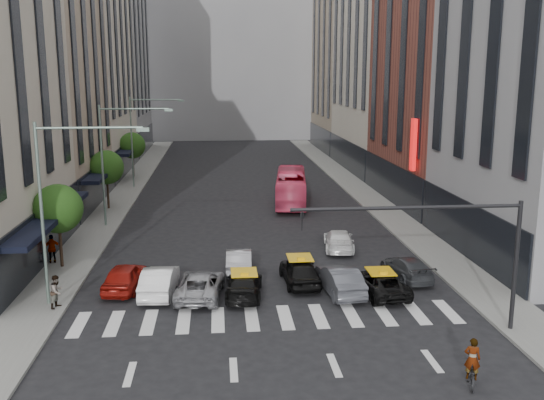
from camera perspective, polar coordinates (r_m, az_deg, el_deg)
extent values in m
plane|color=black|center=(27.91, 0.36, -12.21)|extent=(160.00, 160.00, 0.00)
cube|color=slate|center=(57.24, -14.14, 0.06)|extent=(3.00, 96.00, 0.15)
cube|color=slate|center=(58.22, 8.82, 0.47)|extent=(3.00, 96.00, 0.15)
cube|color=tan|center=(55.33, -20.85, 11.70)|extent=(8.00, 16.00, 24.00)
cube|color=beige|center=(73.15, -17.34, 16.48)|extent=(8.00, 20.00, 36.00)
cube|color=gray|center=(91.62, -14.72, 13.69)|extent=(8.00, 18.00, 30.00)
cube|color=brown|center=(55.91, 15.63, 13.05)|extent=(8.00, 18.00, 26.00)
cube|color=tan|center=(92.50, 7.18, 13.33)|extent=(8.00, 18.00, 28.00)
cube|color=gray|center=(110.61, -4.02, 15.20)|extent=(30.00, 10.00, 36.00)
cylinder|color=black|center=(37.84, -19.30, -3.63)|extent=(0.18, 0.18, 3.15)
sphere|color=#1B4012|center=(37.39, -19.50, -0.77)|extent=(2.88, 2.88, 2.88)
cylinder|color=black|center=(53.10, -15.20, 0.92)|extent=(0.18, 0.18, 3.15)
sphere|color=#1B4012|center=(52.79, -15.31, 2.98)|extent=(2.88, 2.88, 2.88)
cylinder|color=black|center=(68.70, -12.95, 3.43)|extent=(0.18, 0.18, 3.15)
sphere|color=#1B4012|center=(68.46, -13.02, 5.03)|extent=(2.88, 2.88, 2.88)
cylinder|color=gray|center=(31.32, -20.84, -1.35)|extent=(0.16, 0.16, 9.00)
cylinder|color=gray|center=(30.10, -16.82, 6.52)|extent=(5.00, 0.12, 0.12)
cube|color=gray|center=(29.71, -12.05, 6.51)|extent=(0.60, 0.25, 0.18)
cylinder|color=gray|center=(46.66, -15.67, 3.09)|extent=(0.16, 0.16, 9.00)
cylinder|color=gray|center=(45.85, -12.86, 8.37)|extent=(5.00, 0.12, 0.12)
cube|color=gray|center=(45.60, -9.70, 8.35)|extent=(0.60, 0.25, 0.18)
cylinder|color=gray|center=(62.33, -13.06, 5.31)|extent=(0.16, 0.16, 9.00)
cylinder|color=gray|center=(61.73, -10.91, 9.25)|extent=(5.00, 0.12, 0.12)
cube|color=gray|center=(61.54, -8.56, 9.23)|extent=(0.60, 0.25, 0.18)
cylinder|color=black|center=(28.85, 21.94, -5.92)|extent=(0.20, 0.20, 6.00)
cylinder|color=black|center=(26.25, 12.64, -0.71)|extent=(10.00, 0.16, 0.16)
imported|color=black|center=(25.36, 2.85, -2.03)|extent=(0.13, 0.16, 0.80)
cube|color=red|center=(48.12, 13.17, 5.09)|extent=(0.30, 0.70, 4.00)
imported|color=maroon|center=(33.55, -13.67, -7.01)|extent=(2.22, 4.47, 1.46)
imported|color=white|center=(32.48, -10.55, -7.48)|extent=(1.86, 4.62, 1.49)
imported|color=#9E9FA4|center=(31.84, -6.75, -7.90)|extent=(2.73, 5.02, 1.34)
imported|color=black|center=(31.72, -2.64, -7.96)|extent=(2.21, 4.57, 1.28)
imported|color=black|center=(33.45, 2.62, -6.70)|extent=(2.02, 4.51, 1.51)
imported|color=#494A51|center=(32.33, 6.41, -7.44)|extent=(2.04, 4.66, 1.49)
imported|color=black|center=(32.49, 10.14, -7.70)|extent=(2.55, 4.65, 1.23)
imported|color=#36393D|center=(35.17, 12.56, -6.26)|extent=(2.31, 4.51, 1.25)
imported|color=#AFAEB4|center=(35.62, -3.13, -5.66)|extent=(1.61, 4.21, 1.37)
imported|color=white|center=(40.10, 6.30, -3.75)|extent=(2.43, 4.74, 1.32)
imported|color=#EE466E|center=(53.80, 1.80, 1.20)|extent=(3.79, 10.86, 2.96)
imported|color=black|center=(24.49, 18.24, -15.31)|extent=(1.10, 1.76, 0.87)
imported|color=gray|center=(23.96, 18.44, -12.64)|extent=(0.69, 0.56, 1.62)
imported|color=gray|center=(31.60, -19.59, -8.11)|extent=(0.87, 0.97, 1.64)
imported|color=gray|center=(38.92, -19.99, -4.33)|extent=(1.11, 0.76, 1.75)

